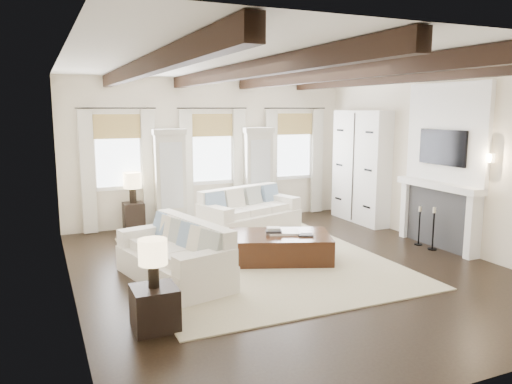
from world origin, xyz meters
name	(u,v)px	position (x,y,z in m)	size (l,w,h in m)	color
ground	(288,268)	(0.00, 0.00, 0.00)	(7.50, 7.50, 0.00)	black
room_shell	(303,146)	(0.75, 0.90, 1.89)	(6.54, 7.54, 3.22)	#F5E8CF
area_rug	(258,260)	(-0.28, 0.54, 0.01)	(4.02, 4.81, 0.02)	#BAAF8E
sofa_back	(248,214)	(0.37, 2.51, 0.36)	(2.30, 1.57, 0.90)	white
sofa_left	(177,257)	(-1.77, 0.15, 0.37)	(1.40, 2.24, 0.89)	white
ottoman	(279,247)	(0.06, 0.44, 0.22)	(1.70, 1.06, 0.45)	black
tray	(284,232)	(0.17, 0.48, 0.47)	(0.50, 0.38, 0.04)	white
book_lower	(274,231)	(-0.03, 0.46, 0.51)	(0.26, 0.20, 0.04)	#262628
book_upper	(273,228)	(-0.01, 0.53, 0.54)	(0.22, 0.17, 0.03)	beige
book_loose	(306,235)	(0.42, 0.17, 0.46)	(0.24, 0.18, 0.03)	#262628
side_table_front	(155,308)	(-2.45, -1.38, 0.25)	(0.51, 0.51, 0.51)	black
lamp_front	(153,255)	(-2.45, -1.38, 0.89)	(0.33, 0.33, 0.57)	black
side_table_back	(134,217)	(-1.82, 3.44, 0.31)	(0.41, 0.41, 0.61)	black
lamp_back	(132,182)	(-1.82, 3.44, 1.04)	(0.37, 0.37, 0.63)	black
candlestick_near	(433,232)	(2.90, -0.13, 0.33)	(0.16, 0.16, 0.79)	black
candlestick_far	(419,229)	(2.90, 0.24, 0.30)	(0.15, 0.15, 0.74)	black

